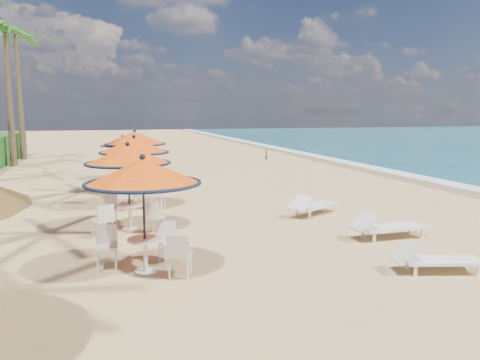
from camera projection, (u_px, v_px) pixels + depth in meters
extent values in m
plane|color=tan|center=(373.00, 253.00, 11.16)|extent=(160.00, 160.00, 0.00)
cube|color=white|center=(427.00, 179.00, 23.24)|extent=(1.20, 140.00, 0.04)
cube|color=olive|center=(412.00, 180.00, 22.99)|extent=(1.40, 140.00, 0.02)
cylinder|color=black|center=(144.00, 216.00, 9.63)|extent=(0.05, 0.05, 2.39)
cone|color=#E05013|center=(143.00, 172.00, 9.50)|extent=(2.39, 2.39, 0.52)
torus|color=black|center=(143.00, 183.00, 9.53)|extent=(2.39, 2.39, 0.07)
sphere|color=black|center=(142.00, 157.00, 9.45)|extent=(0.12, 0.12, 0.12)
cylinder|color=white|center=(145.00, 239.00, 9.70)|extent=(0.73, 0.73, 0.04)
cylinder|color=white|center=(145.00, 255.00, 9.75)|extent=(0.08, 0.08, 0.73)
cylinder|color=black|center=(129.00, 188.00, 13.22)|extent=(0.05, 0.05, 2.40)
cone|color=#E05013|center=(128.00, 155.00, 13.09)|extent=(2.40, 2.40, 0.52)
torus|color=black|center=(128.00, 163.00, 13.12)|extent=(2.40, 2.40, 0.07)
sphere|color=black|center=(127.00, 144.00, 13.04)|extent=(0.13, 0.13, 0.13)
cylinder|color=white|center=(130.00, 205.00, 13.29)|extent=(0.73, 0.73, 0.04)
cylinder|color=white|center=(130.00, 217.00, 13.34)|extent=(0.08, 0.08, 0.73)
cylinder|color=black|center=(135.00, 172.00, 16.46)|extent=(0.05, 0.05, 2.44)
cone|color=#E05013|center=(134.00, 145.00, 16.32)|extent=(2.44, 2.44, 0.53)
torus|color=black|center=(134.00, 152.00, 16.35)|extent=(2.44, 2.44, 0.07)
sphere|color=black|center=(134.00, 137.00, 16.27)|extent=(0.13, 0.13, 0.13)
cylinder|color=white|center=(135.00, 186.00, 16.53)|extent=(0.74, 0.74, 0.04)
cylinder|color=white|center=(136.00, 196.00, 16.58)|extent=(0.08, 0.08, 0.74)
cylinder|color=black|center=(136.00, 162.00, 19.58)|extent=(0.05, 0.05, 2.53)
cone|color=#E05013|center=(135.00, 138.00, 19.43)|extent=(2.53, 2.53, 0.55)
torus|color=black|center=(135.00, 144.00, 19.47)|extent=(2.53, 2.53, 0.08)
sphere|color=black|center=(135.00, 130.00, 19.39)|extent=(0.13, 0.13, 0.13)
cylinder|color=white|center=(136.00, 174.00, 19.65)|extent=(0.77, 0.77, 0.04)
cylinder|color=white|center=(136.00, 182.00, 19.70)|extent=(0.09, 0.09, 0.77)
cylinder|color=black|center=(123.00, 158.00, 23.17)|extent=(0.05, 0.05, 2.13)
cone|color=#E05013|center=(122.00, 141.00, 23.05)|extent=(2.13, 2.13, 0.46)
torus|color=black|center=(122.00, 146.00, 23.08)|extent=(2.13, 2.13, 0.06)
sphere|color=black|center=(122.00, 136.00, 23.01)|extent=(0.11, 0.11, 0.11)
cylinder|color=white|center=(123.00, 167.00, 23.24)|extent=(0.65, 0.65, 0.04)
cylinder|color=white|center=(123.00, 173.00, 23.28)|extent=(0.07, 0.07, 0.65)
cube|color=white|center=(442.00, 261.00, 9.74)|extent=(1.67, 0.96, 0.06)
cube|color=white|center=(405.00, 251.00, 9.70)|extent=(0.66, 0.69, 0.39)
cube|color=white|center=(442.00, 267.00, 9.76)|extent=(0.06, 0.06, 0.22)
cube|color=white|center=(393.00, 227.00, 12.43)|extent=(1.80, 0.68, 0.07)
cube|color=white|center=(364.00, 221.00, 12.13)|extent=(0.61, 0.66, 0.44)
cube|color=white|center=(392.00, 233.00, 12.45)|extent=(0.06, 0.06, 0.25)
cube|color=white|center=(316.00, 206.00, 15.31)|extent=(1.78, 1.38, 0.07)
cube|color=white|center=(300.00, 203.00, 14.67)|extent=(0.80, 0.82, 0.42)
cube|color=white|center=(316.00, 211.00, 15.33)|extent=(0.06, 0.06, 0.24)
cone|color=brown|center=(9.00, 98.00, 28.50)|extent=(0.44, 0.44, 8.32)
sphere|color=#29611B|center=(4.00, 28.00, 27.90)|extent=(0.56, 0.56, 0.56)
cone|color=brown|center=(20.00, 96.00, 32.55)|extent=(0.44, 0.44, 8.84)
sphere|color=#29611B|center=(15.00, 30.00, 31.91)|extent=(0.56, 0.56, 0.56)
imported|color=#8E6848|center=(266.00, 154.00, 32.01)|extent=(0.25, 0.35, 0.92)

